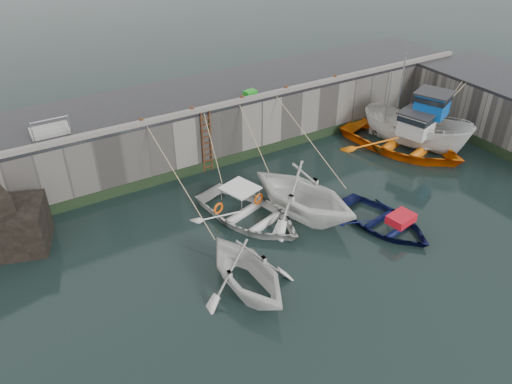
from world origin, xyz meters
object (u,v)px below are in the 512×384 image
boat_near_blue (249,219)px  boat_far_orange (403,142)px  bollard_d (286,89)px  bollard_b (192,110)px  bollard_a (141,121)px  boat_far_white (417,129)px  fish_crate (250,93)px  bollard_e (335,78)px  boat_near_navy (382,225)px  boat_near_white (247,287)px  boat_near_blacktrim (302,214)px  bollard_c (242,99)px  ladder (207,143)px

boat_near_blue → boat_far_orange: size_ratio=0.66×
boat_near_blue → bollard_d: bearing=26.7°
bollard_b → bollard_a: bearing=180.0°
boat_far_white → bollard_b: 12.23m
boat_far_orange → bollard_b: (-10.56, 3.65, 2.84)m
bollard_a → bollard_b: same height
fish_crate → bollard_e: fish_crate is taller
bollard_a → boat_near_blue: bearing=-61.9°
bollard_e → bollard_d: bearing=180.0°
bollard_d → boat_near_navy: bearing=-93.1°
boat_near_blue → boat_near_navy: boat_near_blue is taller
boat_near_white → bollard_d: bollard_d is taller
boat_near_white → boat_near_blacktrim: 5.20m
boat_near_blacktrim → bollard_b: (-2.37, 5.86, 3.30)m
boat_far_white → bollard_e: boat_far_white is taller
boat_far_white → bollard_d: size_ratio=23.03×
boat_far_white → fish_crate: 9.31m
boat_far_orange → bollard_d: bearing=128.3°
boat_near_blue → boat_far_white: bearing=-10.9°
fish_crate → bollard_c: fish_crate is taller
bollard_b → bollard_e: 8.50m
boat_near_white → boat_near_navy: (6.88, 0.30, 0.00)m
boat_near_white → boat_far_orange: bearing=19.5°
boat_near_blue → bollard_b: (-0.17, 5.00, 3.30)m
boat_far_white → boat_far_orange: size_ratio=0.80×
boat_near_blue → bollard_c: size_ratio=19.07×
boat_near_blacktrim → bollard_c: size_ratio=18.96×
fish_crate → bollard_b: (-3.37, -0.37, -0.01)m
boat_far_orange → fish_crate: bearing=133.8°
bollard_b → bollard_c: bearing=0.0°
boat_near_white → bollard_c: (4.73, 8.63, 3.30)m
boat_far_white → bollard_d: bearing=125.7°
bollard_b → bollard_e: (8.50, 0.00, 0.00)m
boat_near_white → bollard_b: 9.46m
boat_near_blue → boat_near_white: bearing=-138.8°
boat_near_navy → bollard_a: bollard_a is taller
boat_far_orange → bollard_e: 5.06m
boat_near_white → boat_far_white: size_ratio=0.68×
bollard_b → bollard_e: bearing=0.0°
bollard_c → bollard_e: bearing=0.0°
fish_crate → bollard_d: 1.96m
bollard_d → bollard_e: bearing=0.0°
boat_near_blacktrim → bollard_b: bollard_b is taller
fish_crate → bollard_d: size_ratio=2.17×
ladder → bollard_c: bollard_c is taller
boat_near_white → boat_near_navy: boat_near_white is taller
bollard_a → fish_crate: bearing=3.6°
bollard_a → bollard_c: size_ratio=1.00×
boat_near_white → boat_near_blacktrim: bearing=30.1°
bollard_a → bollard_e: size_ratio=1.00×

